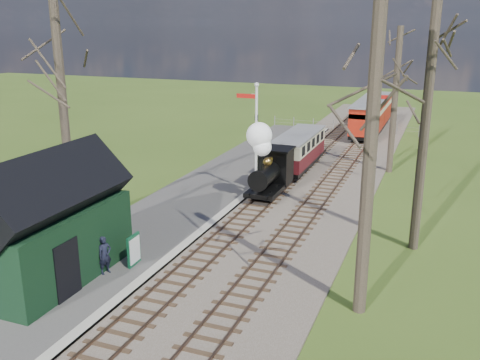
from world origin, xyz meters
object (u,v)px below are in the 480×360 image
object	(u,v)px
station_shed	(48,224)
sign_board	(134,250)
semaphore_near	(255,132)
person	(105,255)
red_carriage_a	(367,120)
red_carriage_b	(376,110)
bench	(84,266)
locomotive	(269,164)
semaphore_far	(370,124)
coach	(299,149)

from	to	relation	value
station_shed	sign_board	distance (m)	3.30
station_shed	semaphore_near	world-z (taller)	semaphore_near
station_shed	person	size ratio (longest dim) A/B	4.32
station_shed	sign_board	world-z (taller)	station_shed
semaphore_near	red_carriage_a	xyz separation A→B (m)	(3.37, 17.59, -2.01)
red_carriage_b	bench	size ratio (longest dim) A/B	3.97
locomotive	red_carriage_b	size ratio (longest dim) A/B	0.75
bench	semaphore_near	bearing A→B (deg)	77.59
station_shed	semaphore_far	distance (m)	20.01
semaphore_far	sign_board	bearing A→B (deg)	-111.95
sign_board	red_carriage_a	bearing A→B (deg)	80.37
semaphore_near	locomotive	world-z (taller)	semaphore_near
sign_board	bench	bearing A→B (deg)	-129.67
red_carriage_a	sign_board	world-z (taller)	red_carriage_a
locomotive	bench	xyz separation A→B (m)	(-3.28, -11.57, -1.38)
sign_board	semaphore_far	bearing A→B (deg)	68.05
locomotive	coach	xyz separation A→B (m)	(0.01, 6.06, -0.52)
person	sign_board	bearing A→B (deg)	-8.79
red_carriage_b	red_carriage_a	bearing A→B (deg)	-90.00
red_carriage_a	sign_board	bearing A→B (deg)	-99.63
station_shed	sign_board	xyz separation A→B (m)	(2.21, 1.97, -1.46)
semaphore_far	person	bearing A→B (deg)	-112.51
red_carriage_a	sign_board	xyz separation A→B (m)	(-4.69, -27.61, -0.80)
semaphore_near	person	world-z (taller)	semaphore_near
semaphore_far	sign_board	size ratio (longest dim) A/B	4.67
semaphore_near	bench	bearing A→B (deg)	-102.41
semaphore_near	sign_board	distance (m)	10.50
station_shed	person	xyz separation A→B (m)	(1.61, 0.96, -1.34)
semaphore_far	red_carriage_b	bearing A→B (deg)	95.93
semaphore_near	person	distance (m)	11.53
station_shed	semaphore_far	bearing A→B (deg)	64.28
red_carriage_b	bench	xyz separation A→B (m)	(-5.90, -34.57, -1.04)
locomotive	bench	size ratio (longest dim) A/B	2.99
red_carriage_a	bench	size ratio (longest dim) A/B	3.97
semaphore_near	coach	world-z (taller)	semaphore_near
station_shed	sign_board	bearing A→B (deg)	41.74
semaphore_near	red_carriage_a	distance (m)	18.02
semaphore_near	semaphore_far	xyz separation A→B (m)	(5.14, 6.00, -0.27)
sign_board	bench	world-z (taller)	sign_board
red_carriage_a	bench	bearing A→B (deg)	-101.47
station_shed	semaphore_near	bearing A→B (deg)	73.62
coach	bench	world-z (taller)	coach
sign_board	locomotive	bearing A→B (deg)	78.41
bench	locomotive	bearing A→B (deg)	74.16
coach	red_carriage_b	world-z (taller)	red_carriage_b
locomotive	coach	world-z (taller)	locomotive
coach	red_carriage_b	size ratio (longest dim) A/B	1.21
locomotive	red_carriage_b	world-z (taller)	locomotive
red_carriage_a	red_carriage_b	bearing A→B (deg)	90.00
coach	person	xyz separation A→B (m)	(-2.69, -17.19, -0.50)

